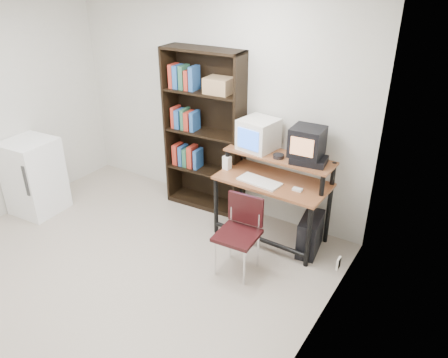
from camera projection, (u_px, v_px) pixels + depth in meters
The scene contains 18 objects.
floor at pixel (103, 282), 4.36m from camera, with size 4.00×4.00×0.01m, color #B3A694.
ceiling at pixel (59, 1), 3.18m from camera, with size 4.00×4.00×0.01m, color white.
back_wall at pixel (213, 105), 5.28m from camera, with size 4.00×0.01×2.60m, color beige.
right_wall at pixel (298, 233), 2.81m from camera, with size 0.01×4.00×2.60m, color beige.
computer_desk at pixel (273, 183), 4.77m from camera, with size 1.23×0.63×0.98m.
crt_monitor at pixel (258, 135), 4.81m from camera, with size 0.42×0.42×0.35m.
vcr at pixel (309, 160), 4.52m from camera, with size 0.36×0.26×0.08m, color black.
crt_tv at pixel (307, 142), 4.47m from camera, with size 0.34×0.34×0.30m.
cd_spindle at pixel (278, 157), 4.64m from camera, with size 0.12×0.12×0.05m, color #26262B.
keyboard at pixel (259, 182), 4.68m from camera, with size 0.47×0.21×0.04m, color white.
mousepad at pixel (298, 192), 4.50m from camera, with size 0.22×0.18×0.01m, color black.
mouse at pixel (297, 190), 4.51m from camera, with size 0.10×0.06×0.03m, color white.
desk_speaker at pixel (227, 163), 4.95m from camera, with size 0.08×0.07×0.17m, color white.
pc_tower at pixel (310, 234), 4.73m from camera, with size 0.20×0.45×0.42m, color black.
school_chair at pixel (240, 227), 4.34m from camera, with size 0.43×0.43×0.80m.
bookshelf at pixel (206, 130), 5.31m from camera, with size 1.02×0.40×1.99m.
mini_fridge at pixel (34, 176), 5.40m from camera, with size 0.60×0.60×0.94m.
wall_outlet at pixel (338, 263), 4.13m from camera, with size 0.02×0.08×0.12m, color beige.
Camera 1 is at (2.86, -2.24, 2.88)m, focal length 35.00 mm.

